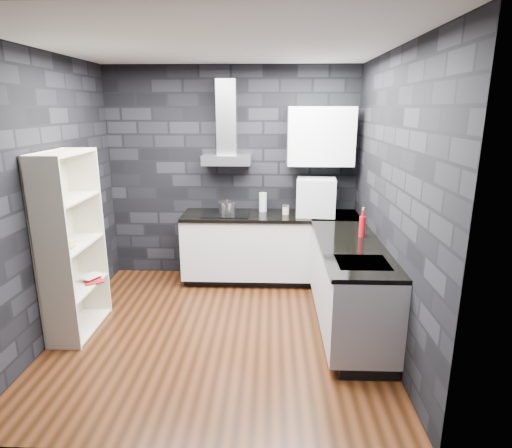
# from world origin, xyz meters

# --- Properties ---
(ground) EXTENTS (3.20, 3.20, 0.00)m
(ground) POSITION_xyz_m (0.00, 0.00, 0.00)
(ground) COLOR #43210F
(ceiling) EXTENTS (3.20, 3.20, 0.00)m
(ceiling) POSITION_xyz_m (0.00, 0.00, 2.70)
(ceiling) COLOR silver
(wall_back) EXTENTS (3.20, 0.05, 2.70)m
(wall_back) POSITION_xyz_m (0.00, 1.62, 1.35)
(wall_back) COLOR black
(wall_back) RESTS_ON ground
(wall_front) EXTENTS (3.20, 0.05, 2.70)m
(wall_front) POSITION_xyz_m (0.00, -1.62, 1.35)
(wall_front) COLOR black
(wall_front) RESTS_ON ground
(wall_left) EXTENTS (0.05, 3.20, 2.70)m
(wall_left) POSITION_xyz_m (-1.62, 0.00, 1.35)
(wall_left) COLOR black
(wall_left) RESTS_ON ground
(wall_right) EXTENTS (0.05, 3.20, 2.70)m
(wall_right) POSITION_xyz_m (1.62, 0.00, 1.35)
(wall_right) COLOR black
(wall_right) RESTS_ON ground
(toekick_back) EXTENTS (2.18, 0.50, 0.10)m
(toekick_back) POSITION_xyz_m (0.50, 1.34, 0.05)
(toekick_back) COLOR black
(toekick_back) RESTS_ON ground
(toekick_right) EXTENTS (0.50, 1.78, 0.10)m
(toekick_right) POSITION_xyz_m (1.34, 0.10, 0.05)
(toekick_right) COLOR black
(toekick_right) RESTS_ON ground
(counter_back_cab) EXTENTS (2.20, 0.60, 0.76)m
(counter_back_cab) POSITION_xyz_m (0.50, 1.30, 0.48)
(counter_back_cab) COLOR silver
(counter_back_cab) RESTS_ON ground
(counter_right_cab) EXTENTS (0.60, 1.80, 0.76)m
(counter_right_cab) POSITION_xyz_m (1.30, 0.10, 0.48)
(counter_right_cab) COLOR silver
(counter_right_cab) RESTS_ON ground
(counter_back_top) EXTENTS (2.20, 0.62, 0.04)m
(counter_back_top) POSITION_xyz_m (0.50, 1.29, 0.88)
(counter_back_top) COLOR black
(counter_back_top) RESTS_ON counter_back_cab
(counter_right_top) EXTENTS (0.62, 1.80, 0.04)m
(counter_right_top) POSITION_xyz_m (1.29, 0.10, 0.88)
(counter_right_top) COLOR black
(counter_right_top) RESTS_ON counter_right_cab
(counter_corner_top) EXTENTS (0.62, 0.62, 0.04)m
(counter_corner_top) POSITION_xyz_m (1.30, 1.30, 0.88)
(counter_corner_top) COLOR black
(counter_corner_top) RESTS_ON counter_right_cab
(hood_body) EXTENTS (0.60, 0.34, 0.12)m
(hood_body) POSITION_xyz_m (-0.05, 1.43, 1.56)
(hood_body) COLOR #A5A5A9
(hood_body) RESTS_ON wall_back
(hood_chimney) EXTENTS (0.24, 0.20, 0.90)m
(hood_chimney) POSITION_xyz_m (-0.05, 1.50, 2.07)
(hood_chimney) COLOR #A5A5A9
(hood_chimney) RESTS_ON hood_body
(upper_cabinet) EXTENTS (0.80, 0.35, 0.70)m
(upper_cabinet) POSITION_xyz_m (1.10, 1.43, 1.85)
(upper_cabinet) COLOR white
(upper_cabinet) RESTS_ON wall_back
(cooktop) EXTENTS (0.58, 0.50, 0.01)m
(cooktop) POSITION_xyz_m (-0.05, 1.30, 0.91)
(cooktop) COLOR black
(cooktop) RESTS_ON counter_back_top
(sink_rim) EXTENTS (0.44, 0.40, 0.01)m
(sink_rim) POSITION_xyz_m (1.30, -0.40, 0.89)
(sink_rim) COLOR #A5A5A9
(sink_rim) RESTS_ON counter_right_top
(pot) EXTENTS (0.24, 0.24, 0.12)m
(pot) POSITION_xyz_m (-0.05, 1.31, 0.97)
(pot) COLOR #B0B0B4
(pot) RESTS_ON cooktop
(glass_vase) EXTENTS (0.13, 0.13, 0.24)m
(glass_vase) POSITION_xyz_m (0.40, 1.44, 1.02)
(glass_vase) COLOR #B5BDC3
(glass_vase) RESTS_ON counter_back_top
(storage_jar) EXTENTS (0.10, 0.10, 0.10)m
(storage_jar) POSITION_xyz_m (0.69, 1.30, 0.95)
(storage_jar) COLOR tan
(storage_jar) RESTS_ON counter_back_top
(utensil_crock) EXTENTS (0.12, 0.12, 0.13)m
(utensil_crock) POSITION_xyz_m (0.87, 1.36, 0.96)
(utensil_crock) COLOR #B0B0B4
(utensil_crock) RESTS_ON counter_back_top
(appliance_garage) EXTENTS (0.50, 0.40, 0.46)m
(appliance_garage) POSITION_xyz_m (1.05, 1.26, 1.12)
(appliance_garage) COLOR silver
(appliance_garage) RESTS_ON counter_back_top
(red_bottle) EXTENTS (0.07, 0.07, 0.22)m
(red_bottle) POSITION_xyz_m (1.44, 0.36, 1.01)
(red_bottle) COLOR #A50D15
(red_bottle) RESTS_ON counter_right_top
(bookshelf) EXTENTS (0.54, 0.86, 1.80)m
(bookshelf) POSITION_xyz_m (-1.42, -0.02, 0.90)
(bookshelf) COLOR beige
(bookshelf) RESTS_ON ground
(fruit_bowl) EXTENTS (0.26, 0.26, 0.05)m
(fruit_bowl) POSITION_xyz_m (-1.42, -0.13, 0.94)
(fruit_bowl) COLOR white
(fruit_bowl) RESTS_ON bookshelf
(book_red) EXTENTS (0.16, 0.12, 0.24)m
(book_red) POSITION_xyz_m (-1.40, 0.09, 0.57)
(book_red) COLOR maroon
(book_red) RESTS_ON bookshelf
(book_second) EXTENTS (0.14, 0.08, 0.20)m
(book_second) POSITION_xyz_m (-1.41, 0.19, 0.59)
(book_second) COLOR #B2B2B2
(book_second) RESTS_ON bookshelf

